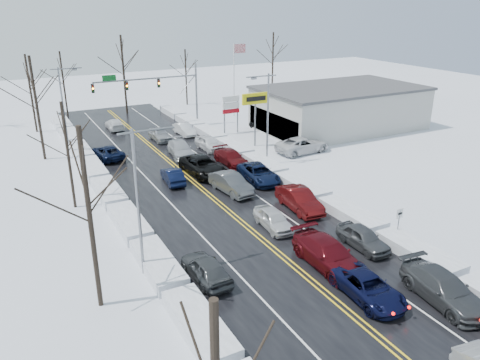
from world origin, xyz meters
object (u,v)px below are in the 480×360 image
traffic_signal_mast (158,86)px  oncoming_car_0 (173,183)px  flagpole (235,74)px  dealership_building (339,107)px  tires_plus_sign (255,102)px

traffic_signal_mast → oncoming_car_0: 20.07m
flagpole → dealership_building: (8.80, -12.00, -3.27)m
tires_plus_sign → dealership_building: size_ratio=0.29×
tires_plus_sign → oncoming_car_0: size_ratio=1.47×
traffic_signal_mast → oncoming_car_0: bearing=-105.6°
flagpole → oncoming_car_0: size_ratio=2.45×
tires_plus_sign → oncoming_car_0: 14.78m
oncoming_car_0 → dealership_building: bearing=-156.1°
flagpole → oncoming_car_0: (-16.91, -20.61, -5.93)m
flagpole → dealership_building: size_ratio=0.49×
flagpole → oncoming_car_0: bearing=-129.4°
traffic_signal_mast → dealership_building: bearing=-25.9°
traffic_signal_mast → dealership_building: traffic_signal_mast is taller
oncoming_car_0 → tires_plus_sign: bearing=-146.3°
flagpole → dealership_building: bearing=-53.7°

